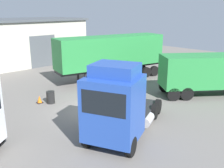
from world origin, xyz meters
name	(u,v)px	position (x,y,z in m)	size (l,w,h in m)	color
ground_plane	(86,110)	(0.00, 0.00, 0.00)	(60.00, 60.00, 0.00)	slate
container_trailer_green	(111,52)	(6.70, 4.50, 2.60)	(10.75, 4.83, 4.10)	#28843D
box_truck_black	(210,72)	(8.93, -4.21, 1.82)	(7.57, 6.66, 3.16)	black
tractor_unit_blue	(118,106)	(-1.51, -4.50, 1.91)	(7.00, 4.90, 4.09)	#2347A3
oil_drum	(51,97)	(-1.01, 2.73, 0.44)	(0.58, 0.58, 0.88)	black
traffic_cone	(40,100)	(-1.57, 3.31, 0.25)	(0.40, 0.40, 0.55)	black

